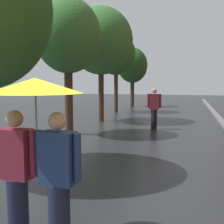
# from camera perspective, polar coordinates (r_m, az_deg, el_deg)

# --- Properties ---
(kerb_strip) EXTENTS (0.30, 36.00, 0.12)m
(kerb_strip) POSITION_cam_1_polar(r_m,az_deg,el_deg) (13.55, 22.32, -2.48)
(kerb_strip) COLOR slate
(kerb_strip) RESTS_ON ground
(street_tree_1) EXTENTS (2.46, 2.46, 5.12)m
(street_tree_1) POSITION_cam_1_polar(r_m,az_deg,el_deg) (10.66, -9.20, 15.25)
(street_tree_1) COLOR #473323
(street_tree_1) RESTS_ON ground
(street_tree_2) EXTENTS (3.19, 3.19, 5.72)m
(street_tree_2) POSITION_cam_1_polar(r_m,az_deg,el_deg) (14.11, -2.32, 14.49)
(street_tree_2) COLOR #473323
(street_tree_2) RESTS_ON ground
(street_tree_3) EXTENTS (2.57, 2.57, 5.20)m
(street_tree_3) POSITION_cam_1_polar(r_m,az_deg,el_deg) (18.38, 0.84, 11.87)
(street_tree_3) COLOR #473323
(street_tree_3) RESTS_ON ground
(street_tree_4) EXTENTS (2.41, 2.41, 4.74)m
(street_tree_4) POSITION_cam_1_polar(r_m,az_deg,el_deg) (22.46, 4.27, 9.58)
(street_tree_4) COLOR #473323
(street_tree_4) RESTS_ON ground
(couple_under_umbrella) EXTENTS (1.18, 1.13, 2.07)m
(couple_under_umbrella) POSITION_cam_1_polar(r_m,az_deg,el_deg) (3.40, -15.48, -4.72)
(couple_under_umbrella) COLOR #1E233D
(couple_under_umbrella) RESTS_ON ground
(pedestrian_walking_midground) EXTENTS (0.59, 0.35, 1.74)m
(pedestrian_walking_midground) POSITION_cam_1_polar(r_m,az_deg,el_deg) (11.70, 8.74, 0.87)
(pedestrian_walking_midground) COLOR black
(pedestrian_walking_midground) RESTS_ON ground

